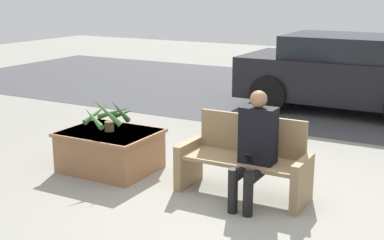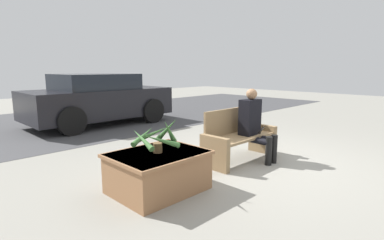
% 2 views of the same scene
% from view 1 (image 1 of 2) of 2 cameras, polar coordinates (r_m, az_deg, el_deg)
% --- Properties ---
extents(ground_plane, '(30.00, 30.00, 0.00)m').
position_cam_1_polar(ground_plane, '(5.62, 4.99, -9.60)').
color(ground_plane, gray).
extents(road_surface, '(20.00, 6.00, 0.01)m').
position_cam_1_polar(road_surface, '(11.26, 17.86, 1.87)').
color(road_surface, '#424244').
rests_on(road_surface, ground_plane).
extents(bench, '(1.44, 0.54, 0.87)m').
position_cam_1_polar(bench, '(5.93, 5.62, -4.35)').
color(bench, '#8C704C').
rests_on(bench, ground_plane).
extents(person_seated, '(0.37, 0.60, 1.21)m').
position_cam_1_polar(person_seated, '(5.62, 6.71, -2.67)').
color(person_seated, black).
rests_on(person_seated, ground_plane).
extents(planter_box, '(1.15, 0.92, 0.51)m').
position_cam_1_polar(planter_box, '(6.78, -8.72, -3.09)').
color(planter_box, '#936642').
rests_on(planter_box, ground_plane).
extents(potted_plant, '(0.60, 0.63, 0.46)m').
position_cam_1_polar(potted_plant, '(6.68, -8.83, 0.57)').
color(potted_plant, brown).
rests_on(potted_plant, planter_box).
extents(parked_car, '(3.81, 1.98, 1.40)m').
position_cam_1_polar(parked_car, '(10.28, 16.08, 4.86)').
color(parked_car, black).
rests_on(parked_car, ground_plane).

